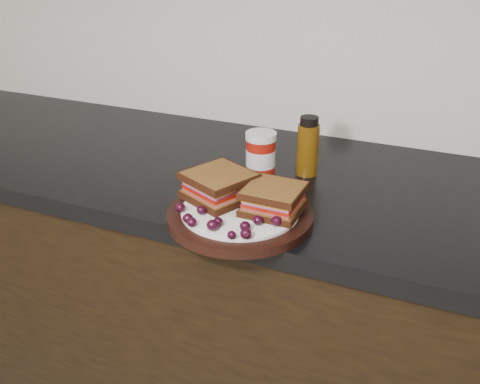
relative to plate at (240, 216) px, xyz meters
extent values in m
cube|color=black|center=(-0.27, 0.23, -0.48)|extent=(3.96, 0.58, 0.86)
cube|color=black|center=(-0.27, 0.23, -0.03)|extent=(3.98, 0.60, 0.04)
cylinder|color=black|center=(0.00, 0.00, 0.00)|extent=(0.28, 0.28, 0.02)
ellipsoid|color=black|center=(-0.10, -0.05, 0.02)|extent=(0.02, 0.02, 0.02)
ellipsoid|color=black|center=(-0.06, -0.05, 0.02)|extent=(0.02, 0.02, 0.02)
ellipsoid|color=black|center=(-0.07, -0.09, 0.02)|extent=(0.02, 0.02, 0.02)
ellipsoid|color=black|center=(-0.05, -0.10, 0.02)|extent=(0.02, 0.02, 0.02)
ellipsoid|color=black|center=(-0.01, -0.09, 0.02)|extent=(0.02, 0.02, 0.02)
ellipsoid|color=black|center=(-0.01, -0.08, 0.02)|extent=(0.02, 0.02, 0.02)
ellipsoid|color=black|center=(0.03, -0.11, 0.02)|extent=(0.02, 0.02, 0.01)
ellipsoid|color=black|center=(0.05, -0.10, 0.02)|extent=(0.02, 0.02, 0.02)
ellipsoid|color=black|center=(0.04, -0.07, 0.02)|extent=(0.02, 0.02, 0.02)
ellipsoid|color=black|center=(0.05, -0.04, 0.02)|extent=(0.02, 0.02, 0.02)
ellipsoid|color=black|center=(0.09, -0.03, 0.02)|extent=(0.02, 0.02, 0.02)
ellipsoid|color=black|center=(0.07, -0.02, 0.02)|extent=(0.02, 0.02, 0.01)
ellipsoid|color=black|center=(0.08, 0.00, 0.02)|extent=(0.02, 0.02, 0.02)
ellipsoid|color=black|center=(0.08, 0.04, 0.02)|extent=(0.02, 0.02, 0.02)
ellipsoid|color=black|center=(0.06, 0.05, 0.02)|extent=(0.02, 0.02, 0.02)
ellipsoid|color=black|center=(-0.03, 0.03, 0.02)|extent=(0.02, 0.02, 0.02)
ellipsoid|color=black|center=(-0.06, 0.05, 0.02)|extent=(0.02, 0.02, 0.02)
ellipsoid|color=black|center=(-0.07, 0.02, 0.02)|extent=(0.02, 0.02, 0.02)
ellipsoid|color=black|center=(-0.09, 0.00, 0.02)|extent=(0.02, 0.02, 0.02)
ellipsoid|color=black|center=(-0.09, 0.00, 0.02)|extent=(0.02, 0.02, 0.02)
ellipsoid|color=black|center=(-0.05, 0.01, 0.02)|extent=(0.02, 0.02, 0.02)
ellipsoid|color=black|center=(-0.05, 0.02, 0.02)|extent=(0.02, 0.02, 0.02)
ellipsoid|color=black|center=(-0.07, 0.01, 0.02)|extent=(0.01, 0.01, 0.01)
cylinder|color=#97140B|center=(-0.04, 0.21, 0.04)|extent=(0.08, 0.08, 0.10)
cylinder|color=#543408|center=(0.05, 0.26, 0.06)|extent=(0.05, 0.05, 0.14)
camera|label=1|loc=(0.36, -0.83, 0.49)|focal=40.00mm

